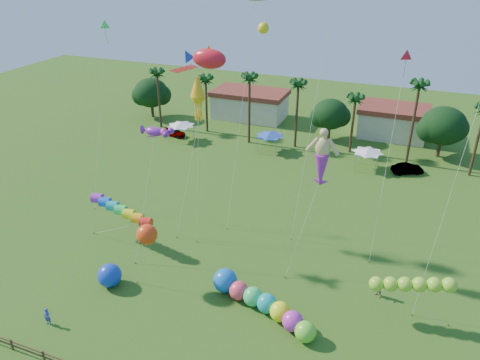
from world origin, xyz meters
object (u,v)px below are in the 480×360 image
at_px(car_b, 407,169).
at_px(blue_ball, 110,275).
at_px(car_a, 174,132).
at_px(spectator_a, 47,317).
at_px(caterpillar_inflatable, 259,301).
at_px(spectator_b, 379,289).

distance_m(car_b, blue_ball, 40.68).
height_order(car_a, car_b, car_a).
height_order(spectator_a, caterpillar_inflatable, caterpillar_inflatable).
bearing_deg(spectator_b, car_a, -179.97).
relative_size(spectator_b, caterpillar_inflatable, 0.16).
relative_size(car_a, car_b, 0.97).
relative_size(spectator_a, caterpillar_inflatable, 0.15).
bearing_deg(car_b, spectator_b, 151.27).
distance_m(spectator_a, blue_ball, 6.14).
bearing_deg(caterpillar_inflatable, blue_ball, -151.64).
xyz_separation_m(car_a, caterpillar_inflatable, (25.75, -32.30, 0.22)).
height_order(car_a, blue_ball, blue_ball).
distance_m(car_b, spectator_b, 26.45).
relative_size(car_a, caterpillar_inflatable, 0.39).
distance_m(caterpillar_inflatable, blue_ball, 13.48).
xyz_separation_m(spectator_a, blue_ball, (1.73, 5.88, 0.28)).
relative_size(car_b, spectator_b, 2.44).
bearing_deg(spectator_b, spectator_a, -113.69).
xyz_separation_m(car_b, caterpillar_inflatable, (-9.60, -31.67, 0.23)).
relative_size(spectator_b, blue_ball, 0.78).
xyz_separation_m(car_a, blue_ball, (12.41, -34.21, 0.39)).
height_order(spectator_b, blue_ball, blue_ball).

